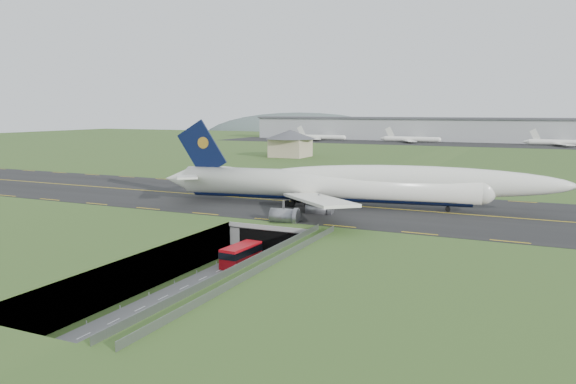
% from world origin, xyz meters
% --- Properties ---
extents(ground, '(900.00, 900.00, 0.00)m').
position_xyz_m(ground, '(0.00, 0.00, 0.00)').
color(ground, '#305120').
rests_on(ground, ground).
extents(airfield_deck, '(800.00, 800.00, 6.00)m').
position_xyz_m(airfield_deck, '(0.00, 0.00, 3.00)').
color(airfield_deck, gray).
rests_on(airfield_deck, ground).
extents(trench_road, '(12.00, 75.00, 0.20)m').
position_xyz_m(trench_road, '(0.00, -7.50, 0.10)').
color(trench_road, slate).
rests_on(trench_road, ground).
extents(taxiway, '(800.00, 44.00, 0.18)m').
position_xyz_m(taxiway, '(0.00, 33.00, 6.09)').
color(taxiway, black).
rests_on(taxiway, airfield_deck).
extents(tunnel_portal, '(17.00, 22.30, 6.00)m').
position_xyz_m(tunnel_portal, '(0.00, 16.71, 3.33)').
color(tunnel_portal, gray).
rests_on(tunnel_portal, ground).
extents(guideway, '(3.00, 53.00, 7.05)m').
position_xyz_m(guideway, '(11.00, -19.11, 5.32)').
color(guideway, '#A8A8A3').
rests_on(guideway, ground).
extents(jumbo_jet, '(85.97, 56.26, 18.84)m').
position_xyz_m(jumbo_jet, '(7.92, 31.52, 11.05)').
color(jumbo_jet, white).
rests_on(jumbo_jet, ground).
extents(shuttle_tram, '(3.82, 8.89, 3.52)m').
position_xyz_m(shuttle_tram, '(-1.89, 1.36, 1.92)').
color(shuttle_tram, '#AC0B13').
rests_on(shuttle_tram, ground).
extents(service_building, '(22.01, 22.01, 11.91)m').
position_xyz_m(service_building, '(-57.64, 142.73, 13.05)').
color(service_building, '#C2AE8C').
rests_on(service_building, ground).
extents(cargo_terminal, '(320.00, 67.00, 15.60)m').
position_xyz_m(cargo_terminal, '(-0.25, 299.41, 13.96)').
color(cargo_terminal, '#B2B2B2').
rests_on(cargo_terminal, ground).
extents(distant_hills, '(700.00, 91.00, 60.00)m').
position_xyz_m(distant_hills, '(64.38, 430.00, -4.00)').
color(distant_hills, '#566763').
rests_on(distant_hills, ground).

